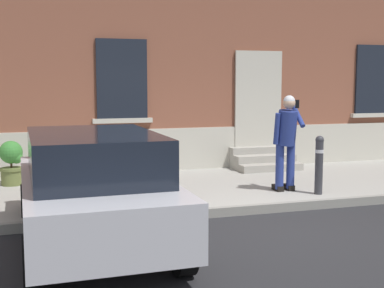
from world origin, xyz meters
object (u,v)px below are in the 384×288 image
at_px(hatchback_car_silver, 93,186).
at_px(planter_olive, 12,162).
at_px(bollard_far_left, 151,171).
at_px(bollard_near_person, 319,163).
at_px(person_on_phone, 287,137).

bearing_deg(hatchback_car_silver, planter_olive, 106.24).
xyz_separation_m(hatchback_car_silver, bollard_far_left, (1.07, 1.31, -0.08)).
distance_m(hatchback_car_silver, bollard_near_person, 4.32).
relative_size(bollard_far_left, planter_olive, 1.22).
xyz_separation_m(hatchback_car_silver, person_on_phone, (3.67, 1.70, 0.36)).
height_order(person_on_phone, planter_olive, person_on_phone).
height_order(bollard_near_person, person_on_phone, person_on_phone).
relative_size(hatchback_car_silver, person_on_phone, 2.34).
relative_size(bollard_near_person, bollard_far_left, 1.00).
distance_m(hatchback_car_silver, planter_olive, 3.97).
xyz_separation_m(bollard_near_person, person_on_phone, (-0.44, 0.39, 0.44)).
distance_m(hatchback_car_silver, bollard_far_left, 1.69).
relative_size(bollard_near_person, planter_olive, 1.22).
bearing_deg(planter_olive, hatchback_car_silver, -73.76).
distance_m(person_on_phone, planter_olive, 5.25).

